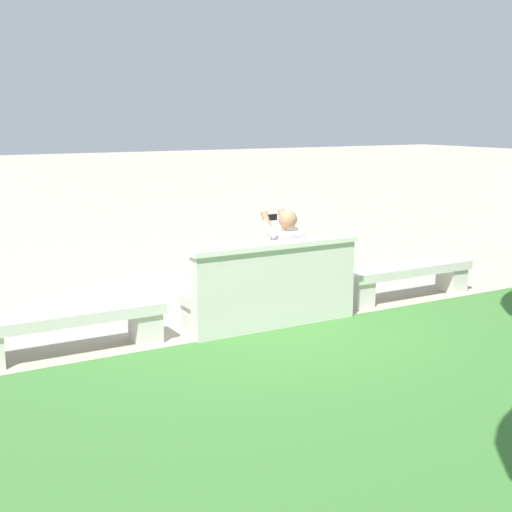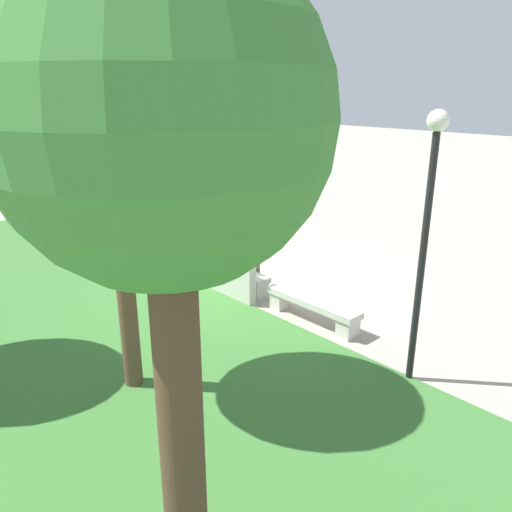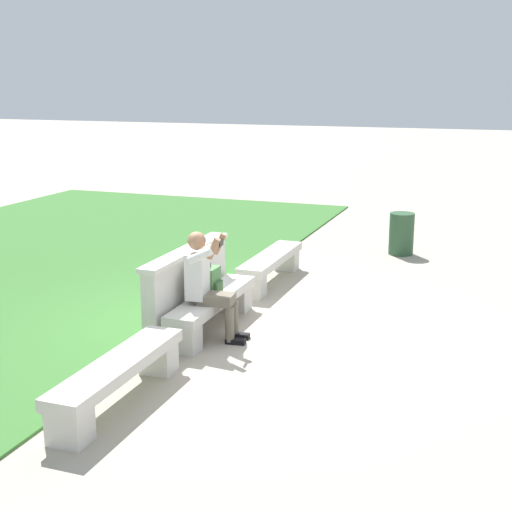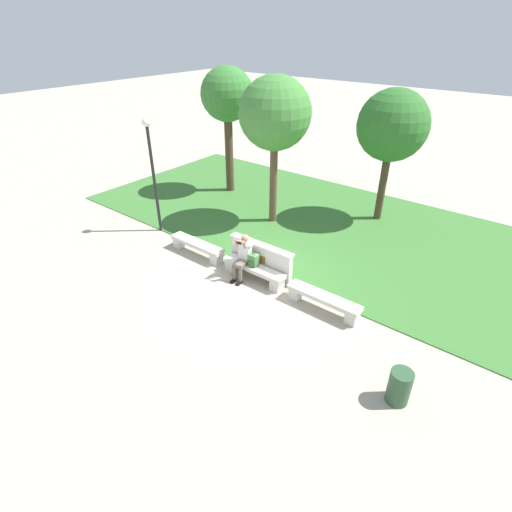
{
  "view_description": "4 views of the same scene",
  "coord_description": "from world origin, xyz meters",
  "px_view_note": "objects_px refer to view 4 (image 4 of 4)",
  "views": [
    {
      "loc": [
        4.13,
        7.0,
        2.39
      ],
      "look_at": [
        -0.14,
        -0.36,
        0.72
      ],
      "focal_mm": 50.0,
      "sensor_mm": 36.0,
      "label": 1
    },
    {
      "loc": [
        -7.67,
        6.46,
        4.13
      ],
      "look_at": [
        -0.35,
        -0.38,
        0.71
      ],
      "focal_mm": 35.0,
      "sensor_mm": 36.0,
      "label": 2
    },
    {
      "loc": [
        -7.79,
        -3.42,
        3.05
      ],
      "look_at": [
        -0.29,
        -0.69,
        1.08
      ],
      "focal_mm": 50.0,
      "sensor_mm": 36.0,
      "label": 3
    },
    {
      "loc": [
        5.93,
        -7.46,
        6.46
      ],
      "look_at": [
        0.23,
        -0.19,
        0.95
      ],
      "focal_mm": 28.0,
      "sensor_mm": 36.0,
      "label": 4
    }
  ],
  "objects_px": {
    "trash_bin": "(399,387)",
    "bench_main": "(197,246)",
    "bench_near": "(254,270)",
    "tree_right_background": "(227,97)",
    "person_photographer": "(243,255)",
    "lamp_post": "(152,160)",
    "bench_mid": "(324,300)",
    "tree_behind_wall": "(393,126)",
    "backpack": "(253,260)",
    "tree_left_background": "(275,114)"
  },
  "relations": [
    {
      "from": "backpack",
      "to": "tree_right_background",
      "type": "relative_size",
      "value": 0.09
    },
    {
      "from": "bench_main",
      "to": "lamp_post",
      "type": "relative_size",
      "value": 0.52
    },
    {
      "from": "person_photographer",
      "to": "tree_right_background",
      "type": "relative_size",
      "value": 0.26
    },
    {
      "from": "person_photographer",
      "to": "tree_left_background",
      "type": "height_order",
      "value": "tree_left_background"
    },
    {
      "from": "tree_behind_wall",
      "to": "lamp_post",
      "type": "distance_m",
      "value": 8.02
    },
    {
      "from": "bench_near",
      "to": "tree_right_background",
      "type": "distance_m",
      "value": 7.86
    },
    {
      "from": "person_photographer",
      "to": "trash_bin",
      "type": "height_order",
      "value": "person_photographer"
    },
    {
      "from": "tree_behind_wall",
      "to": "trash_bin",
      "type": "height_order",
      "value": "tree_behind_wall"
    },
    {
      "from": "person_photographer",
      "to": "bench_near",
      "type": "bearing_deg",
      "value": 13.32
    },
    {
      "from": "lamp_post",
      "to": "tree_right_background",
      "type": "bearing_deg",
      "value": 97.5
    },
    {
      "from": "tree_right_background",
      "to": "bench_mid",
      "type": "bearing_deg",
      "value": -33.11
    },
    {
      "from": "tree_left_background",
      "to": "trash_bin",
      "type": "distance_m",
      "value": 9.06
    },
    {
      "from": "person_photographer",
      "to": "tree_right_background",
      "type": "bearing_deg",
      "value": 134.37
    },
    {
      "from": "bench_near",
      "to": "tree_right_background",
      "type": "relative_size",
      "value": 0.4
    },
    {
      "from": "backpack",
      "to": "tree_right_background",
      "type": "bearing_deg",
      "value": 136.65
    },
    {
      "from": "tree_left_background",
      "to": "tree_right_background",
      "type": "bearing_deg",
      "value": 157.58
    },
    {
      "from": "bench_near",
      "to": "bench_mid",
      "type": "bearing_deg",
      "value": 0.0
    },
    {
      "from": "backpack",
      "to": "tree_left_background",
      "type": "xyz_separation_m",
      "value": [
        -1.83,
        3.45,
        3.18
      ]
    },
    {
      "from": "trash_bin",
      "to": "lamp_post",
      "type": "bearing_deg",
      "value": 167.96
    },
    {
      "from": "bench_mid",
      "to": "lamp_post",
      "type": "height_order",
      "value": "lamp_post"
    },
    {
      "from": "bench_main",
      "to": "bench_mid",
      "type": "distance_m",
      "value": 4.53
    },
    {
      "from": "tree_left_background",
      "to": "lamp_post",
      "type": "relative_size",
      "value": 1.3
    },
    {
      "from": "backpack",
      "to": "tree_left_background",
      "type": "relative_size",
      "value": 0.09
    },
    {
      "from": "person_photographer",
      "to": "trash_bin",
      "type": "xyz_separation_m",
      "value": [
        5.16,
        -1.52,
        -0.36
      ]
    },
    {
      "from": "bench_main",
      "to": "bench_mid",
      "type": "xyz_separation_m",
      "value": [
        4.53,
        0.0,
        0.0
      ]
    },
    {
      "from": "bench_near",
      "to": "person_photographer",
      "type": "height_order",
      "value": "person_photographer"
    },
    {
      "from": "bench_near",
      "to": "tree_behind_wall",
      "type": "distance_m",
      "value": 6.87
    },
    {
      "from": "tree_left_background",
      "to": "backpack",
      "type": "bearing_deg",
      "value": -62.09
    },
    {
      "from": "tree_left_background",
      "to": "person_photographer",
      "type": "bearing_deg",
      "value": -66.66
    },
    {
      "from": "tree_behind_wall",
      "to": "trash_bin",
      "type": "xyz_separation_m",
      "value": [
        3.71,
        -7.63,
        -3.01
      ]
    },
    {
      "from": "bench_mid",
      "to": "tree_behind_wall",
      "type": "distance_m",
      "value": 6.87
    },
    {
      "from": "tree_right_background",
      "to": "trash_bin",
      "type": "relative_size",
      "value": 6.65
    },
    {
      "from": "bench_main",
      "to": "backpack",
      "type": "xyz_separation_m",
      "value": [
        2.24,
        0.01,
        0.32
      ]
    },
    {
      "from": "tree_behind_wall",
      "to": "tree_right_background",
      "type": "xyz_separation_m",
      "value": [
        -6.23,
        -1.23,
        0.47
      ]
    },
    {
      "from": "bench_mid",
      "to": "lamp_post",
      "type": "xyz_separation_m",
      "value": [
        -6.79,
        0.4,
        2.22
      ]
    },
    {
      "from": "person_photographer",
      "to": "backpack",
      "type": "xyz_separation_m",
      "value": [
        0.3,
        0.09,
        -0.11
      ]
    },
    {
      "from": "bench_near",
      "to": "lamp_post",
      "type": "height_order",
      "value": "lamp_post"
    },
    {
      "from": "person_photographer",
      "to": "lamp_post",
      "type": "bearing_deg",
      "value": 173.5
    },
    {
      "from": "bench_main",
      "to": "backpack",
      "type": "height_order",
      "value": "backpack"
    },
    {
      "from": "trash_bin",
      "to": "bench_main",
      "type": "bearing_deg",
      "value": 167.34
    },
    {
      "from": "tree_behind_wall",
      "to": "lamp_post",
      "type": "xyz_separation_m",
      "value": [
        -5.65,
        -5.63,
        -0.86
      ]
    },
    {
      "from": "tree_left_background",
      "to": "tree_right_background",
      "type": "xyz_separation_m",
      "value": [
        -3.25,
        1.34,
        0.06
      ]
    },
    {
      "from": "tree_behind_wall",
      "to": "lamp_post",
      "type": "bearing_deg",
      "value": -135.06
    },
    {
      "from": "bench_mid",
      "to": "person_photographer",
      "type": "height_order",
      "value": "person_photographer"
    },
    {
      "from": "tree_left_background",
      "to": "lamp_post",
      "type": "height_order",
      "value": "tree_left_background"
    },
    {
      "from": "person_photographer",
      "to": "tree_right_background",
      "type": "height_order",
      "value": "tree_right_background"
    },
    {
      "from": "bench_mid",
      "to": "tree_right_background",
      "type": "height_order",
      "value": "tree_right_background"
    },
    {
      "from": "bench_main",
      "to": "tree_left_background",
      "type": "bearing_deg",
      "value": 83.2
    },
    {
      "from": "backpack",
      "to": "lamp_post",
      "type": "xyz_separation_m",
      "value": [
        -4.49,
        0.39,
        1.9
      ]
    },
    {
      "from": "bench_mid",
      "to": "backpack",
      "type": "distance_m",
      "value": 2.32
    }
  ]
}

